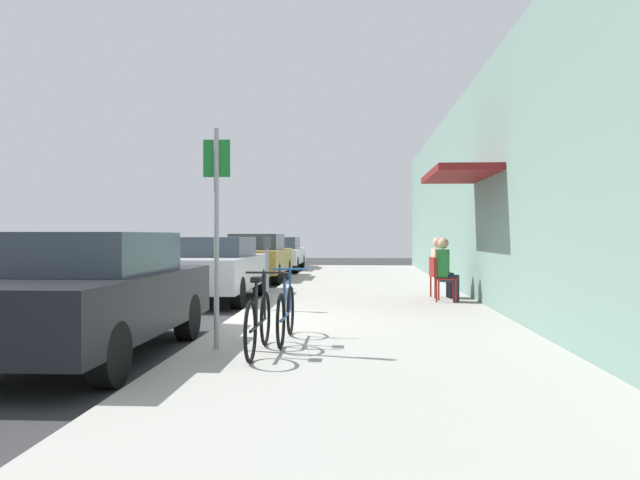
{
  "coord_description": "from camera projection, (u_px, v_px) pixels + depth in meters",
  "views": [
    {
      "loc": [
        2.05,
        -9.56,
        1.46
      ],
      "look_at": [
        1.1,
        6.5,
        1.34
      ],
      "focal_mm": 34.72,
      "sensor_mm": 36.0,
      "label": 1
    }
  ],
  "objects": [
    {
      "name": "sidewalk_slab",
      "position": [
        367.0,
        310.0,
        11.54
      ],
      "size": [
        4.5,
        32.0,
        0.12
      ],
      "primitive_type": "cube",
      "color": "#9E9B93",
      "rests_on": "ground_plane"
    },
    {
      "name": "ground_plane",
      "position": [
        226.0,
        328.0,
        9.68
      ],
      "size": [
        60.0,
        60.0,
        0.0
      ],
      "primitive_type": "plane",
      "color": "#2D2D30"
    },
    {
      "name": "cafe_chair_1",
      "position": [
        438.0,
        274.0,
        13.26
      ],
      "size": [
        0.49,
        0.49,
        0.87
      ],
      "color": "maroon",
      "rests_on": "sidewalk_slab"
    },
    {
      "name": "parked_car_0",
      "position": [
        91.0,
        293.0,
        7.34
      ],
      "size": [
        1.8,
        4.4,
        1.5
      ],
      "color": "black",
      "rests_on": "ground_plane"
    },
    {
      "name": "bicycle_1",
      "position": [
        286.0,
        313.0,
        7.79
      ],
      "size": [
        0.46,
        1.71,
        0.9
      ],
      "color": "black",
      "rests_on": "sidewalk_slab"
    },
    {
      "name": "parked_car_2",
      "position": [
        257.0,
        257.0,
        19.5
      ],
      "size": [
        1.8,
        4.4,
        1.5
      ],
      "color": "#A58433",
      "rests_on": "ground_plane"
    },
    {
      "name": "seated_patron_0",
      "position": [
        446.0,
        267.0,
        12.46
      ],
      "size": [
        0.49,
        0.44,
        1.29
      ],
      "color": "#232838",
      "rests_on": "sidewalk_slab"
    },
    {
      "name": "parking_meter",
      "position": [
        267.0,
        267.0,
        11.04
      ],
      "size": [
        0.12,
        0.1,
        1.32
      ],
      "color": "slate",
      "rests_on": "sidewalk_slab"
    },
    {
      "name": "street_sign",
      "position": [
        217.0,
        220.0,
        7.29
      ],
      "size": [
        0.32,
        0.06,
        2.6
      ],
      "color": "gray",
      "rests_on": "sidewalk_slab"
    },
    {
      "name": "bicycle_0",
      "position": [
        258.0,
        322.0,
        7.0
      ],
      "size": [
        0.46,
        1.71,
        0.9
      ],
      "color": "black",
      "rests_on": "sidewalk_slab"
    },
    {
      "name": "cafe_chair_0",
      "position": [
        443.0,
        277.0,
        12.48
      ],
      "size": [
        0.53,
        0.53,
        0.87
      ],
      "color": "maroon",
      "rests_on": "sidewalk_slab"
    },
    {
      "name": "parked_car_3",
      "position": [
        279.0,
        253.0,
        25.18
      ],
      "size": [
        1.8,
        4.4,
        1.38
      ],
      "color": "silver",
      "rests_on": "ground_plane"
    },
    {
      "name": "parked_car_1",
      "position": [
        214.0,
        268.0,
        13.68
      ],
      "size": [
        1.8,
        4.4,
        1.42
      ],
      "color": "#B7B7BC",
      "rests_on": "ground_plane"
    },
    {
      "name": "seated_patron_1",
      "position": [
        441.0,
        265.0,
        13.26
      ],
      "size": [
        0.46,
        0.4,
        1.29
      ],
      "color": "#232838",
      "rests_on": "sidewalk_slab"
    },
    {
      "name": "building_facade",
      "position": [
        498.0,
        186.0,
        11.38
      ],
      "size": [
        1.4,
        32.0,
        4.73
      ],
      "color": "gray",
      "rests_on": "ground_plane"
    }
  ]
}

